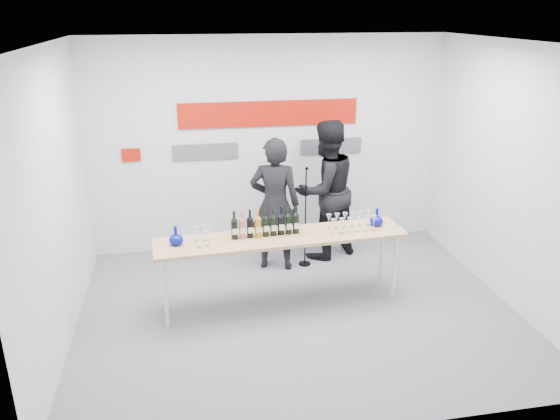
{
  "coord_description": "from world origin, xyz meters",
  "views": [
    {
      "loc": [
        -1.21,
        -5.45,
        3.33
      ],
      "look_at": [
        -0.15,
        0.3,
        1.15
      ],
      "focal_mm": 35.0,
      "sensor_mm": 36.0,
      "label": 1
    }
  ],
  "objects_px": {
    "presenter_left": "(275,205)",
    "mic_stand": "(305,236)",
    "presenter_right": "(325,190)",
    "tasting_table": "(282,241)"
  },
  "relations": [
    {
      "from": "presenter_right",
      "to": "mic_stand",
      "type": "relative_size",
      "value": 1.38
    },
    {
      "from": "presenter_left",
      "to": "presenter_right",
      "type": "xyz_separation_m",
      "value": [
        0.75,
        0.25,
        0.07
      ]
    },
    {
      "from": "presenter_left",
      "to": "mic_stand",
      "type": "relative_size",
      "value": 1.28
    },
    {
      "from": "presenter_right",
      "to": "mic_stand",
      "type": "xyz_separation_m",
      "value": [
        -0.34,
        -0.27,
        -0.54
      ]
    },
    {
      "from": "presenter_left",
      "to": "presenter_right",
      "type": "height_order",
      "value": "presenter_right"
    },
    {
      "from": "tasting_table",
      "to": "presenter_left",
      "type": "relative_size",
      "value": 1.62
    },
    {
      "from": "mic_stand",
      "to": "presenter_left",
      "type": "bearing_deg",
      "value": -170.15
    },
    {
      "from": "tasting_table",
      "to": "presenter_right",
      "type": "height_order",
      "value": "presenter_right"
    },
    {
      "from": "presenter_left",
      "to": "presenter_right",
      "type": "relative_size",
      "value": 0.93
    },
    {
      "from": "tasting_table",
      "to": "presenter_left",
      "type": "height_order",
      "value": "presenter_left"
    }
  ]
}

